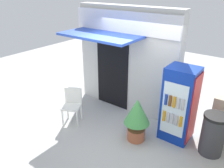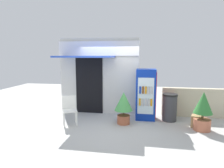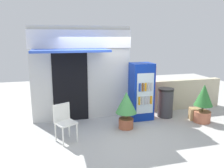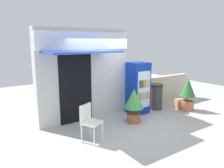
{
  "view_description": "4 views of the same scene",
  "coord_description": "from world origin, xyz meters",
  "px_view_note": "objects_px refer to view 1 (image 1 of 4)",
  "views": [
    {
      "loc": [
        2.57,
        -3.53,
        3.33
      ],
      "look_at": [
        -0.34,
        0.36,
        1.14
      ],
      "focal_mm": 36.37,
      "sensor_mm": 36.0,
      "label": 1
    },
    {
      "loc": [
        1.07,
        -5.73,
        2.19
      ],
      "look_at": [
        0.08,
        0.19,
        1.29
      ],
      "focal_mm": 30.89,
      "sensor_mm": 36.0,
      "label": 2
    },
    {
      "loc": [
        -1.42,
        -5.31,
        2.5
      ],
      "look_at": [
        0.07,
        0.34,
        1.26
      ],
      "focal_mm": 35.67,
      "sensor_mm": 36.0,
      "label": 3
    },
    {
      "loc": [
        -3.58,
        -4.53,
        2.42
      ],
      "look_at": [
        -0.24,
        0.39,
        1.23
      ],
      "focal_mm": 34.47,
      "sensor_mm": 36.0,
      "label": 4
    }
  ],
  "objects_px": {
    "potted_plant_near_shop": "(137,116)",
    "drink_cooler": "(179,105)",
    "plastic_chair": "(72,103)",
    "trash_bin": "(213,134)"
  },
  "relations": [
    {
      "from": "potted_plant_near_shop",
      "to": "drink_cooler",
      "type": "bearing_deg",
      "value": 41.29
    },
    {
      "from": "plastic_chair",
      "to": "trash_bin",
      "type": "relative_size",
      "value": 0.99
    },
    {
      "from": "potted_plant_near_shop",
      "to": "trash_bin",
      "type": "height_order",
      "value": "potted_plant_near_shop"
    },
    {
      "from": "plastic_chair",
      "to": "potted_plant_near_shop",
      "type": "relative_size",
      "value": 0.88
    },
    {
      "from": "plastic_chair",
      "to": "potted_plant_near_shop",
      "type": "distance_m",
      "value": 1.73
    },
    {
      "from": "potted_plant_near_shop",
      "to": "trash_bin",
      "type": "relative_size",
      "value": 1.13
    },
    {
      "from": "plastic_chair",
      "to": "trash_bin",
      "type": "distance_m",
      "value": 3.31
    },
    {
      "from": "potted_plant_near_shop",
      "to": "trash_bin",
      "type": "bearing_deg",
      "value": 20.46
    },
    {
      "from": "trash_bin",
      "to": "plastic_chair",
      "type": "bearing_deg",
      "value": -164.39
    },
    {
      "from": "drink_cooler",
      "to": "trash_bin",
      "type": "distance_m",
      "value": 0.89
    }
  ]
}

